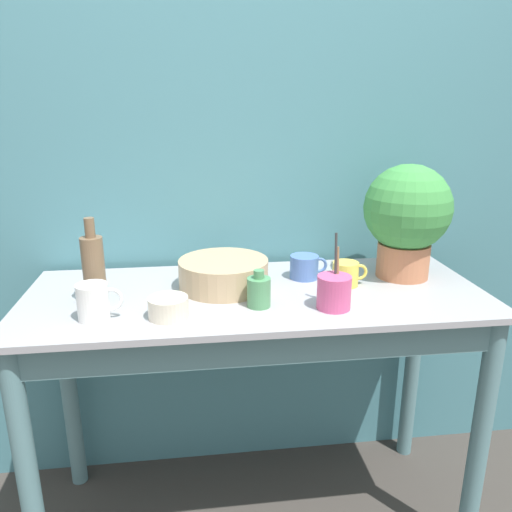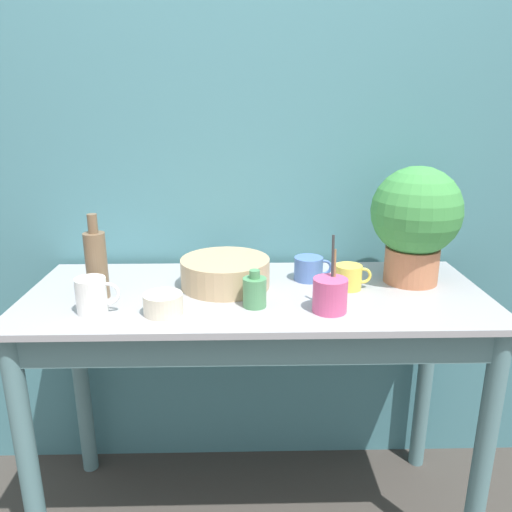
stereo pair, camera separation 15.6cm
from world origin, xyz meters
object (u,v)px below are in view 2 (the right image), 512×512
object	(u,v)px
potted_plant	(416,218)
mug_yellow	(349,277)
bowl_small_cream	(163,304)
mug_blue	(309,269)
utensil_cup	(330,295)
bottle_short	(255,291)
bowl_wash_large	(225,272)
bottle_tall	(96,263)
mug_white	(92,295)

from	to	relation	value
potted_plant	mug_yellow	distance (m)	0.29
mug_yellow	bowl_small_cream	xyz separation A→B (m)	(-0.57, -0.19, -0.01)
potted_plant	mug_blue	size ratio (longest dim) A/B	3.00
mug_yellow	mug_blue	world-z (taller)	same
mug_yellow	bowl_small_cream	size ratio (longest dim) A/B	1.05
bowl_small_cream	utensil_cup	world-z (taller)	utensil_cup
bottle_short	mug_blue	world-z (taller)	bottle_short
bottle_short	mug_yellow	world-z (taller)	bottle_short
bottle_short	utensil_cup	size ratio (longest dim) A/B	0.51
mug_yellow	bottle_short	bearing A→B (deg)	-155.56
bowl_wash_large	bottle_short	size ratio (longest dim) A/B	2.57
mug_blue	bottle_tall	bearing A→B (deg)	-167.92
bowl_small_cream	bottle_short	bearing A→B (deg)	10.23
potted_plant	mug_white	world-z (taller)	potted_plant
bottle_short	mug_blue	distance (m)	0.30
bottle_tall	mug_blue	bearing A→B (deg)	12.08
bowl_wash_large	utensil_cup	bearing A→B (deg)	-34.83
bowl_wash_large	utensil_cup	xyz separation A→B (m)	(0.31, -0.22, 0.00)
bowl_wash_large	mug_yellow	world-z (taller)	bowl_wash_large
potted_plant	bowl_small_cream	world-z (taller)	potted_plant
potted_plant	bowl_small_cream	xyz separation A→B (m)	(-0.79, -0.25, -0.19)
potted_plant	mug_yellow	bearing A→B (deg)	-164.53
bowl_wash_large	mug_blue	xyz separation A→B (m)	(0.28, 0.05, -0.01)
bowl_wash_large	bowl_small_cream	size ratio (longest dim) A/B	2.58
bowl_wash_large	bottle_short	xyz separation A→B (m)	(0.09, -0.17, 0.00)
mug_white	bowl_small_cream	distance (m)	0.21
bottle_short	bowl_wash_large	bearing A→B (deg)	118.09
bottle_short	utensil_cup	xyz separation A→B (m)	(0.22, -0.04, 0.00)
bottle_short	bottle_tall	bearing A→B (deg)	170.07
potted_plant	bottle_short	bearing A→B (deg)	-159.17
bowl_wash_large	mug_yellow	size ratio (longest dim) A/B	2.46
bowl_wash_large	mug_white	size ratio (longest dim) A/B	2.31
mug_yellow	potted_plant	bearing A→B (deg)	15.47
mug_white	bottle_tall	bearing A→B (deg)	97.59
mug_yellow	utensil_cup	size ratio (longest dim) A/B	0.54
mug_blue	utensil_cup	bearing A→B (deg)	-84.43
bottle_short	utensil_cup	bearing A→B (deg)	-10.84
mug_blue	mug_white	bearing A→B (deg)	-158.25
mug_white	potted_plant	bearing A→B (deg)	13.29
potted_plant	utensil_cup	size ratio (longest dim) A/B	1.76
bottle_short	mug_blue	size ratio (longest dim) A/B	0.88
bottle_tall	mug_white	world-z (taller)	bottle_tall
bottle_short	mug_blue	bearing A→B (deg)	50.20
bowl_wash_large	mug_blue	size ratio (longest dim) A/B	2.25
mug_white	bowl_small_cream	xyz separation A→B (m)	(0.20, -0.01, -0.02)
mug_yellow	bowl_small_cream	world-z (taller)	mug_yellow
bottle_short	mug_white	world-z (taller)	bottle_short
mug_blue	bowl_small_cream	bearing A→B (deg)	-148.68
potted_plant	bowl_small_cream	size ratio (longest dim) A/B	3.44
bottle_tall	bottle_short	bearing A→B (deg)	-9.93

